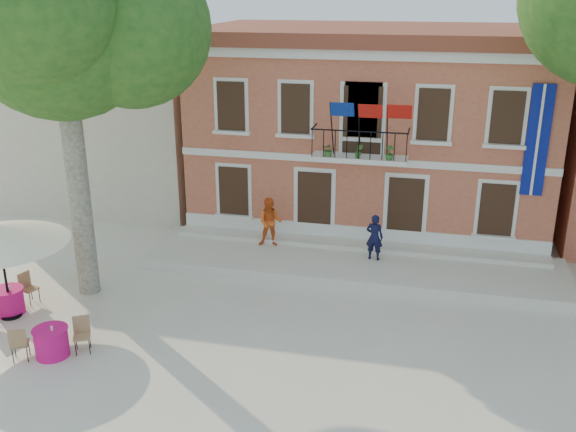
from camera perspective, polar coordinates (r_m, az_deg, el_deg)
The scene contains 9 objects.
ground at distance 18.27m, azimuth -2.58°, elevation -9.53°, with size 90.00×90.00×0.00m, color beige.
main_building at distance 25.94m, azimuth 7.63°, elevation 8.10°, with size 13.50×9.59×7.50m.
neighbor_west at distance 30.32m, azimuth -14.59°, elevation 8.23°, with size 9.40×9.40×6.40m.
terrace at distance 21.72m, azimuth 5.66°, elevation -4.21°, with size 14.00×3.40×0.30m, color silver.
plane_tree_west at distance 19.04m, azimuth -19.69°, elevation 16.11°, with size 5.57×5.57×10.95m.
pedestrian_navy at distance 21.46m, azimuth 7.70°, elevation -1.88°, with size 0.57×0.38×1.58m, color black.
pedestrian_orange at distance 22.39m, azimuth -1.58°, elevation -0.55°, with size 0.85×0.66×1.74m, color #EC5A1B.
cafe_table_0 at distance 20.27m, azimuth -23.59°, elevation -6.86°, with size 0.93×1.96×0.95m.
cafe_table_1 at distance 17.67m, azimuth -20.29°, elevation -10.39°, with size 1.90×1.25×0.95m.
Camera 1 is at (4.42, -15.33, 8.91)m, focal length 40.00 mm.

